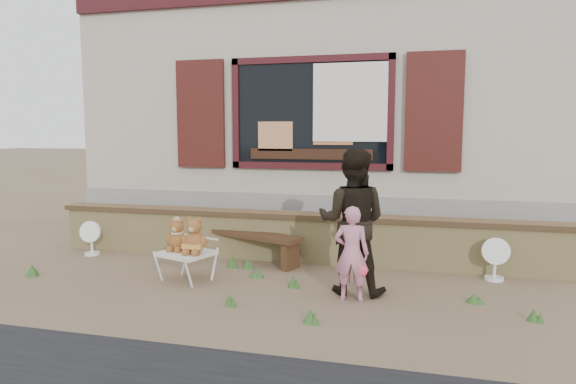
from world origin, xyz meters
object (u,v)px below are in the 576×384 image
(teddy_bear_right, at_px, (195,235))
(adult, at_px, (352,221))
(teddy_bear_left, at_px, (177,234))
(folding_chair, at_px, (186,254))
(child, at_px, (352,253))
(bench, at_px, (250,240))

(teddy_bear_right, height_order, adult, adult)
(teddy_bear_left, xyz_separation_m, adult, (2.10, 0.01, 0.25))
(teddy_bear_right, xyz_separation_m, adult, (1.83, 0.10, 0.23))
(folding_chair, relative_size, child, 0.70)
(teddy_bear_left, height_order, adult, adult)
(child, bearing_deg, folding_chair, -7.37)
(bench, relative_size, teddy_bear_right, 3.66)
(folding_chair, distance_m, teddy_bear_left, 0.27)
(folding_chair, bearing_deg, bench, 85.86)
(teddy_bear_left, relative_size, adult, 0.25)
(folding_chair, bearing_deg, teddy_bear_left, -180.00)
(child, bearing_deg, adult, -84.23)
(bench, height_order, adult, adult)
(teddy_bear_right, bearing_deg, teddy_bear_left, 180.00)
(bench, bearing_deg, adult, -11.57)
(teddy_bear_right, relative_size, adult, 0.27)
(bench, distance_m, teddy_bear_right, 1.17)
(bench, xyz_separation_m, child, (1.57, -1.28, 0.21))
(bench, relative_size, teddy_bear_left, 4.06)
(folding_chair, height_order, adult, adult)
(bench, bearing_deg, teddy_bear_left, -97.56)
(bench, distance_m, adult, 1.90)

